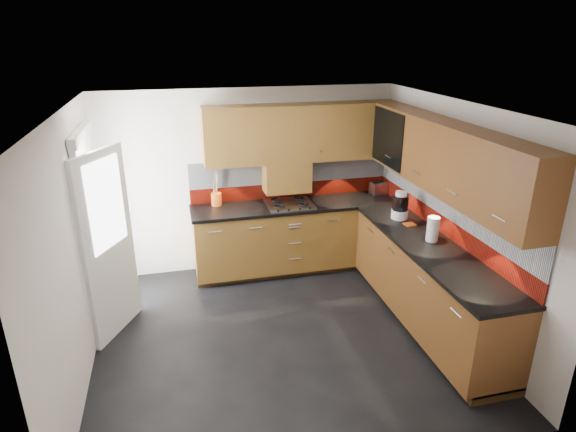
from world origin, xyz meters
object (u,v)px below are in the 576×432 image
object	(u,v)px
utensil_pot	(216,198)
toaster	(379,188)
food_processor	(400,206)
gas_hob	(290,204)

from	to	relation	value
utensil_pot	toaster	size ratio (longest dim) A/B	1.85
toaster	food_processor	distance (m)	0.93
gas_hob	food_processor	bearing A→B (deg)	-33.49
gas_hob	toaster	bearing A→B (deg)	6.61
gas_hob	utensil_pot	xyz separation A→B (m)	(-0.92, 0.22, 0.09)
gas_hob	toaster	distance (m)	1.31
gas_hob	food_processor	world-z (taller)	food_processor
gas_hob	toaster	xyz separation A→B (m)	(1.30, 0.15, 0.07)
utensil_pot	food_processor	distance (m)	2.31
utensil_pot	food_processor	xyz separation A→B (m)	(2.09, -0.99, 0.05)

